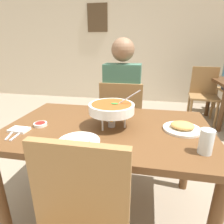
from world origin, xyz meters
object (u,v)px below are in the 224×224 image
Objects in this scene: dining_table_main at (108,139)px; chair_bg_right at (204,91)px; curry_bowl at (112,108)px; chair_diner_main at (122,118)px; diner_main at (123,96)px; appetizer_plate at (182,127)px; rice_plate at (79,140)px; sauce_dish at (40,124)px; drink_glass at (206,143)px.

dining_table_main is 1.52× the size of chair_bg_right.
chair_diner_main is at bearing 92.10° from curry_bowl.
diner_main is at bearing 90.00° from chair_diner_main.
appetizer_plate is (0.49, -0.71, -0.00)m from diner_main.
curry_bowl is at bearing 62.32° from rice_plate.
rice_plate is (-0.14, -0.26, -0.11)m from curry_bowl.
sauce_dish is at bearing -170.32° from curry_bowl.
dining_table_main is at bearing -90.00° from chair_diner_main.
drink_glass is at bearing -60.40° from diner_main.
curry_bowl is at bearing 9.68° from sauce_dish.
chair_diner_main is 1.13m from drink_glass.
chair_bg_right is at bearing 72.14° from appetizer_plate.
appetizer_plate is 1.85× the size of drink_glass.
dining_table_main is 0.48m from sauce_dish.
sauce_dish is at bearing 171.01° from drink_glass.
drink_glass reaches higher than dining_table_main.
curry_bowl is at bearing -88.00° from diner_main.
appetizer_plate is (0.46, 0.02, -0.11)m from curry_bowl.
chair_diner_main is 1.00m from rice_plate.
diner_main reaches higher than dining_table_main.
appetizer_plate is at bearing 3.30° from dining_table_main.
rice_plate is at bearing -113.43° from dining_table_main.
rice_plate is 2.77m from chair_bg_right.
appetizer_plate is (0.49, 0.03, 0.12)m from dining_table_main.
curry_bowl is 2.56× the size of drink_glass.
appetizer_plate is (0.49, -0.68, 0.23)m from chair_diner_main.
rice_plate is at bearing -27.97° from sauce_dish.
curry_bowl reaches higher than chair_diner_main.
dining_table_main is 5.71× the size of appetizer_plate.
drink_glass is (0.56, -0.24, 0.16)m from dining_table_main.
dining_table_main is at bearing 9.75° from sauce_dish.
diner_main reaches higher than sauce_dish.
curry_bowl is 0.50m from sauce_dish.
diner_main is 0.94m from sauce_dish.
appetizer_plate is 0.95m from sauce_dish.
chair_bg_right is (1.29, 2.44, -0.23)m from rice_plate.
chair_diner_main is 0.69× the size of diner_main.
drink_glass is (0.56, -0.94, 0.27)m from chair_diner_main.
chair_diner_main reaches higher than appetizer_plate.
curry_bowl is at bearing -87.90° from chair_diner_main.
chair_bg_right is at bearing 50.70° from diner_main.
dining_table_main is at bearing -171.57° from curry_bowl.
dining_table_main is at bearing -90.00° from diner_main.
diner_main is at bearing 90.00° from dining_table_main.
drink_glass is (0.56, -0.98, 0.03)m from diner_main.
chair_diner_main is 0.87m from appetizer_plate.
curry_bowl reaches higher than sauce_dish.
diner_main reaches higher than rice_plate.
rice_plate is 0.39m from sauce_dish.
curry_bowl is at bearing 8.43° from dining_table_main.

